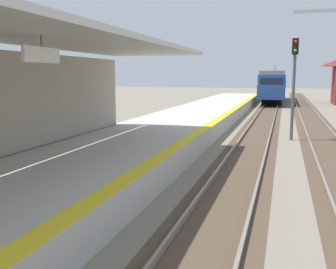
% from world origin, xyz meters
% --- Properties ---
extents(station_platform, '(5.00, 80.00, 0.91)m').
position_xyz_m(station_platform, '(-2.50, 16.00, 0.45)').
color(station_platform, '#B7B5AD').
rests_on(station_platform, ground).
extents(track_pair_nearest_platform, '(2.34, 120.00, 0.16)m').
position_xyz_m(track_pair_nearest_platform, '(1.90, 20.00, 0.05)').
color(track_pair_nearest_platform, '#4C3D2D').
rests_on(track_pair_nearest_platform, ground).
extents(track_pair_middle, '(2.34, 120.00, 0.16)m').
position_xyz_m(track_pair_middle, '(5.30, 20.00, 0.05)').
color(track_pair_middle, '#4C3D2D').
rests_on(track_pair_middle, ground).
extents(approaching_train, '(2.93, 19.60, 4.76)m').
position_xyz_m(approaching_train, '(1.90, 53.10, 2.18)').
color(approaching_train, navy).
rests_on(approaching_train, ground).
extents(rail_signal_post, '(0.32, 0.34, 5.20)m').
position_xyz_m(rail_signal_post, '(3.72, 22.02, 3.19)').
color(rail_signal_post, '#4C4C4C').
rests_on(rail_signal_post, ground).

